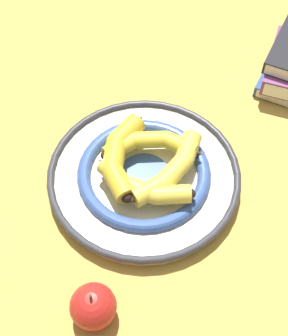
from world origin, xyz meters
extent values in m
plane|color=gold|center=(0.00, 0.00, 0.00)|extent=(2.80, 2.80, 0.00)
cylinder|color=beige|center=(-0.03, -0.01, 0.01)|extent=(0.34, 0.34, 0.02)
torus|color=#385699|center=(-0.03, -0.01, 0.03)|extent=(0.25, 0.25, 0.02)
cylinder|color=#385699|center=(-0.03, -0.01, 0.02)|extent=(0.09, 0.09, 0.00)
torus|color=#333338|center=(-0.03, -0.01, 0.02)|extent=(0.36, 0.36, 0.01)
cylinder|color=gold|center=(-0.07, -0.08, 0.06)|extent=(0.06, 0.04, 0.04)
cylinder|color=gold|center=(-0.01, -0.06, 0.06)|extent=(0.07, 0.06, 0.04)
cylinder|color=gold|center=(0.03, -0.02, 0.06)|extent=(0.06, 0.07, 0.04)
sphere|color=gold|center=(-0.04, -0.08, 0.06)|extent=(0.04, 0.04, 0.04)
sphere|color=gold|center=(0.01, -0.05, 0.06)|extent=(0.04, 0.04, 0.04)
cone|color=#472D19|center=(-0.10, -0.08, 0.06)|extent=(0.04, 0.03, 0.03)
sphere|color=black|center=(0.04, 0.01, 0.06)|extent=(0.02, 0.02, 0.02)
cylinder|color=yellow|center=(0.02, -0.04, 0.05)|extent=(0.04, 0.06, 0.03)
cylinder|color=yellow|center=(0.02, 0.02, 0.05)|extent=(0.05, 0.06, 0.03)
cylinder|color=yellow|center=(-0.01, 0.07, 0.05)|extent=(0.06, 0.07, 0.03)
sphere|color=yellow|center=(0.02, -0.01, 0.05)|extent=(0.03, 0.03, 0.03)
sphere|color=yellow|center=(0.01, 0.05, 0.05)|extent=(0.03, 0.03, 0.03)
cone|color=#472D19|center=(0.01, -0.07, 0.05)|extent=(0.03, 0.03, 0.02)
sphere|color=black|center=(-0.03, 0.09, 0.05)|extent=(0.02, 0.02, 0.02)
cylinder|color=yellow|center=(0.01, 0.03, 0.06)|extent=(0.07, 0.06, 0.04)
cylinder|color=yellow|center=(-0.05, 0.04, 0.06)|extent=(0.06, 0.04, 0.04)
cylinder|color=yellow|center=(-0.10, 0.04, 0.06)|extent=(0.07, 0.05, 0.04)
sphere|color=yellow|center=(-0.02, 0.04, 0.06)|extent=(0.04, 0.04, 0.04)
sphere|color=yellow|center=(-0.08, 0.05, 0.06)|extent=(0.04, 0.04, 0.04)
cone|color=#472D19|center=(0.04, 0.02, 0.06)|extent=(0.04, 0.04, 0.03)
sphere|color=black|center=(-0.13, 0.03, 0.06)|extent=(0.02, 0.02, 0.02)
cylinder|color=yellow|center=(-0.10, 0.02, 0.05)|extent=(0.04, 0.06, 0.03)
cylinder|color=yellow|center=(-0.08, -0.03, 0.05)|extent=(0.06, 0.07, 0.03)
cylinder|color=yellow|center=(-0.04, -0.07, 0.05)|extent=(0.07, 0.05, 0.03)
sphere|color=yellow|center=(-0.10, -0.01, 0.05)|extent=(0.03, 0.03, 0.03)
sphere|color=yellow|center=(-0.06, -0.06, 0.05)|extent=(0.03, 0.03, 0.03)
cone|color=#472D19|center=(-0.11, 0.05, 0.05)|extent=(0.03, 0.03, 0.02)
sphere|color=black|center=(-0.01, -0.08, 0.05)|extent=(0.02, 0.02, 0.02)
sphere|color=red|center=(0.22, 0.07, 0.04)|extent=(0.07, 0.07, 0.07)
cylinder|color=#4C3319|center=(0.22, 0.07, 0.08)|extent=(0.00, 0.00, 0.01)
camera|label=1|loc=(0.36, 0.26, 0.74)|focal=50.00mm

